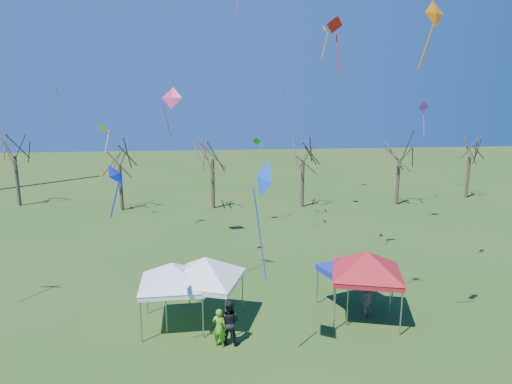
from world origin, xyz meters
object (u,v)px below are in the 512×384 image
Objects in this scene: tree_4 at (400,142)px; person_dark at (229,322)px; tent_white_mid at (205,262)px; tent_red at (368,256)px; tree_5 at (471,142)px; tent_blue at (354,272)px; tree_3 at (303,143)px; tree_2 at (212,141)px; person_grey at (368,301)px; tree_0 at (12,138)px; tree_1 at (118,147)px; tent_white_west at (172,267)px; person_green at (219,328)px.

person_dark is (-17.42, -23.54, -5.08)m from tree_4.
tent_red is at bearing -3.06° from tent_white_mid.
tree_4 is 24.68m from tent_red.
person_dark is at bearing -135.21° from tree_5.
tree_3 is at bearing 84.95° from tent_blue.
tree_2 is 24.03m from person_grey.
person_dark is at bearing -55.10° from tree_0.
tree_2 reaches higher than tree_1.
tent_white_west is 1.16× the size of tent_blue.
tree_2 is at bearing -67.60° from person_green.
tree_2 is 23.57m from tent_red.
tent_white_west is (6.23, -22.34, -2.95)m from tree_1.
tent_blue is (7.22, 0.56, -1.03)m from tent_white_mid.
tree_5 is at bearing 6.52° from tree_3.
person_grey is (9.13, -0.28, -1.96)m from tent_white_west.
tree_1 is 16.81m from tree_3.
tent_white_west is 9.01m from tent_red.
tent_white_west is at bearing -13.52° from person_dark.
person_green is (8.27, -24.38, -4.94)m from tree_1.
tree_1 reaches higher than tent_white_mid.
person_green is at bearing -55.91° from tree_0.
person_green is at bearing -71.27° from tree_1.
tree_3 is at bearing 64.06° from tent_white_west.
tree_4 is 25.02m from person_grey.
tent_red reaches higher than person_dark.
tree_2 is 26.15m from tree_5.
tree_1 is at bearing -76.07° from person_grey.
tree_5 is 31.11m from person_grey.
tree_2 is at bearing -92.95° from person_grey.
tree_3 is 23.63m from tent_white_mid.
tree_0 reaches higher than person_green.
tree_1 is at bearing 178.58° from tree_4.
tent_red is at bearing -142.92° from person_green.
person_dark is at bearing -108.96° from tree_3.
tent_blue is at bearing -95.05° from tree_3.
tent_blue is at bearing 4.62° from tent_white_west.
person_dark is at bearing -63.81° from tent_white_mid.
tree_5 is at bearing 3.70° from tree_2.
tent_white_west is at bearing -175.38° from tent_blue.
tent_white_mid is at bearing -40.69° from person_dark.
tent_white_west reaches higher than tent_blue.
person_green is at bearing -90.31° from tree_2.
tent_white_mid is (7.72, -22.20, -2.81)m from tree_1.
person_dark reaches higher than person_green.
tree_0 is at bearing -31.97° from person_dark.
tree_0 is 2.11× the size of tent_white_west.
tent_blue is at bearing 106.92° from tent_red.
tree_0 reaches higher than tent_blue.
tent_white_west is 2.04× the size of person_dark.
tent_red is 7.05m from person_dark.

